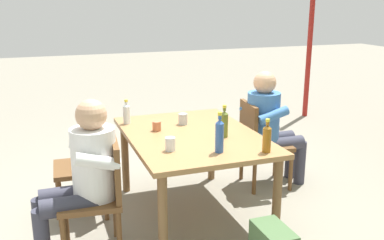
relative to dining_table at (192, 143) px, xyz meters
name	(u,v)px	position (x,y,z in m)	size (l,w,h in m)	color
ground_plane	(192,213)	(0.00, 0.00, -0.66)	(24.00, 24.00, 0.00)	gray
dining_table	(192,143)	(0.00, 0.00, 0.00)	(1.49, 1.07, 0.74)	#A37547
chair_far_left	(259,140)	(-0.34, 0.84, -0.17)	(0.49, 0.49, 0.87)	brown
chair_near_right	(100,191)	(0.34, -0.84, -0.17)	(0.48, 0.48, 0.87)	brown
chair_near_left	(89,160)	(-0.33, -0.84, -0.17)	(0.46, 0.46, 0.87)	brown
person_in_white_shirt	(270,123)	(-0.33, 0.94, 0.00)	(0.47, 0.62, 1.18)	#3D70B2
person_in_plaid_shirt	(83,172)	(0.33, -0.94, 0.00)	(0.47, 0.62, 1.18)	white
bottle_olive	(224,123)	(0.18, 0.22, 0.20)	(0.06, 0.06, 0.27)	#566623
bottle_amber	(267,138)	(0.62, 0.37, 0.20)	(0.06, 0.06, 0.26)	#996019
bottle_blue	(219,135)	(0.50, 0.03, 0.22)	(0.06, 0.06, 0.31)	#2D56A3
bottle_clear	(127,113)	(-0.50, -0.46, 0.18)	(0.06, 0.06, 0.22)	white
cup_terracotta	(157,126)	(-0.18, -0.26, 0.13)	(0.07, 0.07, 0.08)	#BC6B47
cup_steel	(183,119)	(-0.30, 0.02, 0.14)	(0.08, 0.08, 0.10)	#B2B7BC
cup_glass	(170,144)	(0.35, -0.30, 0.14)	(0.08, 0.08, 0.10)	silver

